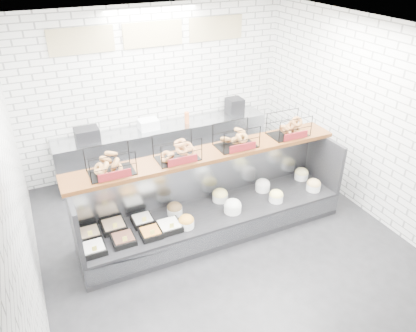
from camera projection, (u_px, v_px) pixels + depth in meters
ground at (222, 242)px, 6.00m from camera, size 5.50×5.50×0.00m
room_shell at (205, 97)px, 5.47m from camera, size 5.02×5.51×3.01m
display_case at (212, 212)px, 6.11m from camera, size 4.00×0.90×1.20m
bagel_shelf at (207, 145)px, 5.74m from camera, size 4.10×0.50×0.40m
prep_counter at (165, 147)px, 7.69m from camera, size 4.00×0.60×1.20m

